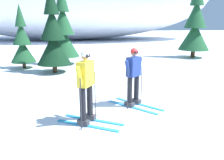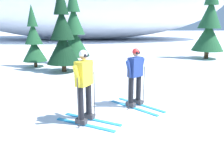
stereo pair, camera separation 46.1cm
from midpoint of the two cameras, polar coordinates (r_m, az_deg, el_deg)
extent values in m
plane|color=white|center=(5.99, 12.31, -10.39)|extent=(120.00, 120.00, 0.00)
cube|color=#2893CC|center=(7.11, 8.96, -6.10)|extent=(1.25, 1.33, 0.03)
cube|color=#2893CC|center=(6.84, 7.23, -6.85)|extent=(1.25, 1.33, 0.03)
cube|color=#38383D|center=(7.14, 8.33, -5.35)|extent=(0.29, 0.30, 0.12)
cube|color=#38383D|center=(6.87, 6.58, -6.07)|extent=(0.29, 0.30, 0.12)
cylinder|color=black|center=(7.00, 8.46, -1.94)|extent=(0.15, 0.15, 0.76)
cylinder|color=black|center=(6.73, 6.69, -2.54)|extent=(0.15, 0.15, 0.76)
cube|color=navy|center=(6.71, 7.78, 3.21)|extent=(0.49, 0.48, 0.56)
cylinder|color=navy|center=(6.94, 9.11, 3.01)|extent=(0.27, 0.26, 0.58)
cylinder|color=navy|center=(6.51, 6.32, 2.37)|extent=(0.27, 0.26, 0.58)
sphere|color=#A37556|center=(6.65, 7.89, 6.66)|extent=(0.19, 0.19, 0.19)
sphere|color=red|center=(6.64, 7.90, 6.91)|extent=(0.21, 0.21, 0.21)
cube|color=black|center=(6.60, 8.46, 6.67)|extent=(0.13, 0.13, 0.07)
cylinder|color=#2D2D33|center=(7.10, 9.75, -1.30)|extent=(0.02, 0.02, 1.17)
cylinder|color=#2D2D33|center=(7.26, 9.58, -5.31)|extent=(0.07, 0.07, 0.01)
cylinder|color=#2D2D33|center=(6.54, 6.11, -2.52)|extent=(0.02, 0.02, 1.17)
cylinder|color=#2D2D33|center=(6.71, 6.00, -6.83)|extent=(0.07, 0.07, 0.01)
cube|color=#2893CC|center=(6.03, -2.66, -9.73)|extent=(1.50, 0.88, 0.03)
cube|color=#2893CC|center=(5.75, -4.44, -11.03)|extent=(1.50, 0.88, 0.03)
cube|color=#38383D|center=(6.05, -3.51, -8.90)|extent=(0.31, 0.26, 0.12)
cube|color=#38383D|center=(5.76, -5.32, -10.15)|extent=(0.31, 0.26, 0.12)
cylinder|color=black|center=(5.88, -3.58, -4.72)|extent=(0.15, 0.15, 0.81)
cylinder|color=black|center=(5.59, -5.43, -5.79)|extent=(0.15, 0.15, 0.81)
cube|color=yellow|center=(5.54, -4.62, 1.68)|extent=(0.43, 0.52, 0.60)
cylinder|color=yellow|center=(5.78, -3.20, 1.76)|extent=(0.22, 0.29, 0.58)
cylinder|color=yellow|center=(5.32, -6.15, 0.59)|extent=(0.22, 0.29, 0.58)
sphere|color=#A37556|center=(5.46, -4.71, 6.04)|extent=(0.19, 0.19, 0.19)
sphere|color=white|center=(5.46, -4.72, 6.35)|extent=(0.21, 0.21, 0.21)
cube|color=black|center=(5.42, -3.98, 6.09)|extent=(0.10, 0.15, 0.07)
cylinder|color=#2D2D33|center=(5.99, -2.20, -3.70)|extent=(0.02, 0.02, 1.24)
cylinder|color=#2D2D33|center=(6.18, -2.15, -8.65)|extent=(0.07, 0.07, 0.01)
cylinder|color=#2D2D33|center=(5.39, -5.95, -5.85)|extent=(0.02, 0.02, 1.24)
cylinder|color=#2D2D33|center=(5.60, -5.80, -11.24)|extent=(0.07, 0.07, 0.01)
cylinder|color=#47301E|center=(13.53, -17.47, 4.07)|extent=(0.18, 0.18, 0.46)
cone|color=#1E512D|center=(13.43, -17.69, 6.99)|extent=(1.30, 1.30, 1.17)
cone|color=#1E512D|center=(13.36, -18.00, 10.97)|extent=(0.94, 0.94, 1.17)
cone|color=#1E512D|center=(13.35, -18.32, 14.97)|extent=(0.57, 0.57, 1.17)
cylinder|color=#47301E|center=(11.87, -10.71, 3.43)|extent=(0.23, 0.23, 0.58)
cone|color=black|center=(11.74, -10.91, 7.65)|extent=(1.65, 1.65, 1.48)
cone|color=black|center=(11.67, -11.19, 13.42)|extent=(1.19, 1.19, 1.48)
cylinder|color=#47301E|center=(14.04, -8.18, 5.27)|extent=(0.25, 0.25, 0.62)
cone|color=#1E512D|center=(13.93, -8.32, 9.13)|extent=(1.78, 1.78, 1.59)
cone|color=#1E512D|center=(13.88, -8.51, 14.37)|extent=(1.28, 1.28, 1.59)
cylinder|color=#47301E|center=(17.26, 23.06, 6.12)|extent=(0.29, 0.29, 0.73)
cone|color=#1E512D|center=(17.16, 23.42, 9.80)|extent=(2.09, 2.09, 1.87)
cone|color=#1E512D|center=(17.14, 23.92, 14.77)|extent=(1.50, 1.50, 1.87)
camera|label=1|loc=(0.23, -87.86, 0.54)|focal=36.95mm
camera|label=2|loc=(0.23, 92.14, -0.54)|focal=36.95mm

